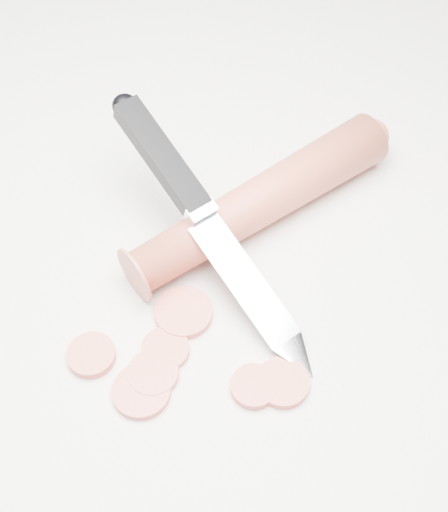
# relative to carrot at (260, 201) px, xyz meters

# --- Properties ---
(ground) EXTENTS (2.40, 2.40, 0.00)m
(ground) POSITION_rel_carrot_xyz_m (-0.04, -0.05, -0.02)
(ground) COLOR silver
(ground) RESTS_ON ground
(carrot) EXTENTS (0.18, 0.18, 0.04)m
(carrot) POSITION_rel_carrot_xyz_m (0.00, 0.00, 0.00)
(carrot) COLOR #BA4730
(carrot) RESTS_ON ground
(carrot_slice_0) EXTENTS (0.03, 0.03, 0.01)m
(carrot_slice_0) POSITION_rel_carrot_xyz_m (-0.05, -0.14, -0.02)
(carrot_slice_0) COLOR #C85640
(carrot_slice_0) RESTS_ON ground
(carrot_slice_1) EXTENTS (0.03, 0.03, 0.01)m
(carrot_slice_1) POSITION_rel_carrot_xyz_m (-0.10, -0.13, -0.02)
(carrot_slice_1) COLOR #C85640
(carrot_slice_1) RESTS_ON ground
(carrot_slice_2) EXTENTS (0.04, 0.04, 0.01)m
(carrot_slice_2) POSITION_rel_carrot_xyz_m (-0.04, -0.09, -0.02)
(carrot_slice_2) COLOR #C85640
(carrot_slice_2) RESTS_ON ground
(carrot_slice_3) EXTENTS (0.03, 0.03, 0.01)m
(carrot_slice_3) POSITION_rel_carrot_xyz_m (0.03, -0.13, -0.02)
(carrot_slice_3) COLOR #C85640
(carrot_slice_3) RESTS_ON ground
(carrot_slice_4) EXTENTS (0.03, 0.03, 0.01)m
(carrot_slice_4) POSITION_rel_carrot_xyz_m (0.01, -0.14, -0.02)
(carrot_slice_4) COLOR #C85640
(carrot_slice_4) RESTS_ON ground
(carrot_slice_5) EXTENTS (0.03, 0.03, 0.01)m
(carrot_slice_5) POSITION_rel_carrot_xyz_m (-0.05, -0.12, -0.02)
(carrot_slice_5) COLOR #C85640
(carrot_slice_5) RESTS_ON ground
(carrot_slice_6) EXTENTS (0.04, 0.04, 0.01)m
(carrot_slice_6) POSITION_rel_carrot_xyz_m (-0.06, -0.15, -0.02)
(carrot_slice_6) COLOR #C85640
(carrot_slice_6) RESTS_ON ground
(kitchen_knife) EXTENTS (0.18, 0.18, 0.08)m
(kitchen_knife) POSITION_rel_carrot_xyz_m (-0.03, -0.04, 0.02)
(kitchen_knife) COLOR silver
(kitchen_knife) RESTS_ON ground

